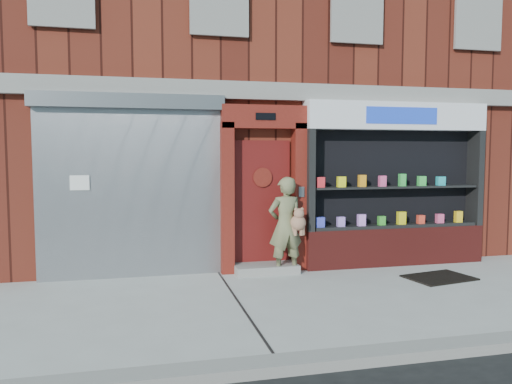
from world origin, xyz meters
name	(u,v)px	position (x,y,z in m)	size (l,w,h in m)	color
ground	(345,297)	(0.00, 0.00, 0.00)	(80.00, 80.00, 0.00)	#9E9E99
curb	(430,350)	(0.00, -2.15, 0.06)	(60.00, 0.30, 0.12)	gray
building	(252,77)	(0.00, 5.99, 4.00)	(12.00, 8.16, 8.00)	#4C1911
shutter_bay	(131,175)	(-3.00, 1.93, 1.72)	(3.10, 0.30, 3.04)	gray
red_door_bay	(263,189)	(-0.75, 1.86, 1.46)	(1.52, 0.58, 2.90)	#59150F
pharmacy_bay	(394,191)	(1.75, 1.81, 1.37)	(3.50, 0.41, 3.00)	maroon
woman	(286,225)	(-0.43, 1.54, 0.84)	(0.66, 0.46, 1.68)	#6B6D48
doormat	(439,278)	(1.96, 0.65, 0.01)	(1.05, 0.74, 0.03)	black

